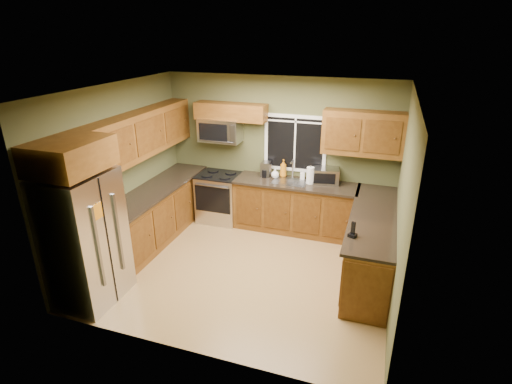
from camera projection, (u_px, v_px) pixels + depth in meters
The scene contains 29 objects.
floor at pixel (246, 269), 6.15m from camera, with size 4.20×4.20×0.00m, color olive.
ceiling at pixel (244, 90), 5.12m from camera, with size 4.20×4.20×0.00m, color white.
back_wall at pixel (279, 153), 7.22m from camera, with size 4.20×4.20×0.00m, color #4C4E2C.
front_wall at pixel (185, 249), 4.06m from camera, with size 4.20×4.20×0.00m, color #4C4E2C.
left_wall at pixel (119, 172), 6.25m from camera, with size 3.60×3.60×0.00m, color #4C4E2C.
right_wall at pixel (401, 207), 5.02m from camera, with size 3.60×3.60×0.00m, color #4C4E2C.
window at pixel (295, 143), 7.04m from camera, with size 1.12×0.03×1.02m.
base_cabinets_left at pixel (157, 214), 6.92m from camera, with size 0.60×2.65×0.90m, color brown.
countertop_left at pixel (156, 189), 6.73m from camera, with size 0.65×2.65×0.04m, color black.
base_cabinets_back at pixel (295, 207), 7.17m from camera, with size 2.17×0.60×0.90m, color brown.
countertop_back at pixel (296, 184), 6.97m from camera, with size 2.17×0.65×0.04m, color black.
base_cabinets_peninsula at pixel (372, 245), 5.93m from camera, with size 0.60×2.52×0.90m.
countertop_peninsula at pixel (373, 216), 5.76m from camera, with size 0.65×2.50×0.04m, color black.
upper_cabinets_left at pixel (142, 134), 6.42m from camera, with size 0.33×2.65×0.72m, color brown.
upper_cabinets_back_left at pixel (231, 112), 7.05m from camera, with size 1.30×0.33×0.30m, color brown.
upper_cabinets_back_right at pixel (363, 133), 6.45m from camera, with size 1.30×0.33×0.72m, color brown.
upper_cabinet_over_fridge at pixel (70, 156), 4.74m from camera, with size 0.72×0.90×0.38m, color brown.
refrigerator at pixel (85, 239), 5.17m from camera, with size 0.74×0.90×1.80m.
range at pixel (220, 197), 7.57m from camera, with size 0.76×0.69×0.94m.
microwave at pixel (220, 130), 7.21m from camera, with size 0.76×0.41×0.42m.
sink at pixel (290, 181), 7.01m from camera, with size 0.60×0.42×0.36m.
toaster_oven at pixel (326, 176), 6.89m from camera, with size 0.48×0.41×0.27m.
coffee_maker at pixel (266, 170), 7.21m from camera, with size 0.18×0.23×0.27m.
kettle at pixel (268, 169), 7.24m from camera, with size 0.17×0.17×0.27m.
paper_towel_roll at pixel (310, 175), 6.86m from camera, with size 0.15×0.15×0.33m.
soap_bottle_a at pixel (283, 168), 7.19m from camera, with size 0.12×0.12×0.32m, color orange.
soap_bottle_b at pixel (302, 174), 7.09m from camera, with size 0.08×0.08×0.17m, color white.
soap_bottle_c at pixel (275, 173), 7.14m from camera, with size 0.14×0.14×0.18m, color white.
cordless_phone at pixel (353, 232), 5.13m from camera, with size 0.13×0.13×0.21m.
Camera 1 is at (1.80, -4.92, 3.43)m, focal length 28.00 mm.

